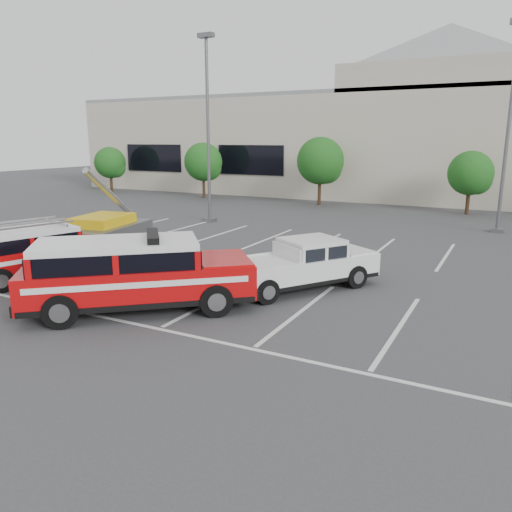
{
  "coord_description": "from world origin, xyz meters",
  "views": [
    {
      "loc": [
        7.71,
        -12.24,
        4.72
      ],
      "look_at": [
        0.51,
        1.53,
        1.05
      ],
      "focal_mm": 35.0,
      "sensor_mm": 36.0,
      "label": 1
    }
  ],
  "objects": [
    {
      "name": "light_pole_mid",
      "position": [
        7.0,
        16.0,
        5.19
      ],
      "size": [
        0.9,
        0.6,
        10.24
      ],
      "color": "#59595E",
      "rests_on": "ground"
    },
    {
      "name": "tree_far_left",
      "position": [
        -24.91,
        22.05,
        2.5
      ],
      "size": [
        2.77,
        2.77,
        3.99
      ],
      "color": "#3F2B19",
      "rests_on": "ground"
    },
    {
      "name": "ladder_suv",
      "position": [
        -6.78,
        -0.98,
        0.79
      ],
      "size": [
        3.33,
        5.37,
        1.98
      ],
      "rotation": [
        0.0,
        0.0,
        -0.29
      ],
      "color": "#AE080A",
      "rests_on": "ground"
    },
    {
      "name": "tree_left",
      "position": [
        -14.91,
        22.05,
        2.77
      ],
      "size": [
        3.07,
        3.07,
        4.42
      ],
      "color": "#3F2B19",
      "rests_on": "ground"
    },
    {
      "name": "convention_building",
      "position": [
        0.18,
        31.86,
        4.72
      ],
      "size": [
        60.0,
        16.99,
        13.2
      ],
      "color": "beige",
      "rests_on": "ground"
    },
    {
      "name": "utility_rig",
      "position": [
        -7.56,
        2.85,
        0.72
      ],
      "size": [
        3.72,
        4.63,
        3.62
      ],
      "rotation": [
        0.0,
        0.0,
        0.17
      ],
      "color": "#59595E",
      "rests_on": "ground"
    },
    {
      "name": "tree_mid_right",
      "position": [
        5.09,
        22.05,
        2.5
      ],
      "size": [
        2.77,
        2.77,
        3.99
      ],
      "color": "#3F2B19",
      "rests_on": "ground"
    },
    {
      "name": "fire_chief_suv",
      "position": [
        -1.48,
        -1.93,
        0.89
      ],
      "size": [
        6.2,
        5.74,
        2.19
      ],
      "rotation": [
        0.0,
        0.0,
        -0.87
      ],
      "color": "#AE080A",
      "rests_on": "ground"
    },
    {
      "name": "stall_markings",
      "position": [
        0.0,
        4.5,
        0.01
      ],
      "size": [
        23.0,
        15.0,
        0.01
      ],
      "primitive_type": "cube",
      "color": "silver",
      "rests_on": "ground"
    },
    {
      "name": "white_pickup",
      "position": [
        1.81,
        2.09,
        0.64
      ],
      "size": [
        4.37,
        5.32,
        1.6
      ],
      "rotation": [
        0.0,
        0.0,
        -0.59
      ],
      "color": "silver",
      "rests_on": "ground"
    },
    {
      "name": "tree_mid_left",
      "position": [
        -4.91,
        22.05,
        3.04
      ],
      "size": [
        3.37,
        3.37,
        4.85
      ],
      "color": "#3F2B19",
      "rests_on": "ground"
    },
    {
      "name": "light_pole_left",
      "position": [
        -8.0,
        12.0,
        5.19
      ],
      "size": [
        0.9,
        0.6,
        10.24
      ],
      "color": "#59595E",
      "rests_on": "ground"
    },
    {
      "name": "ground",
      "position": [
        0.0,
        0.0,
        0.0
      ],
      "size": [
        120.0,
        120.0,
        0.0
      ],
      "primitive_type": "plane",
      "color": "#39393C",
      "rests_on": "ground"
    }
  ]
}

